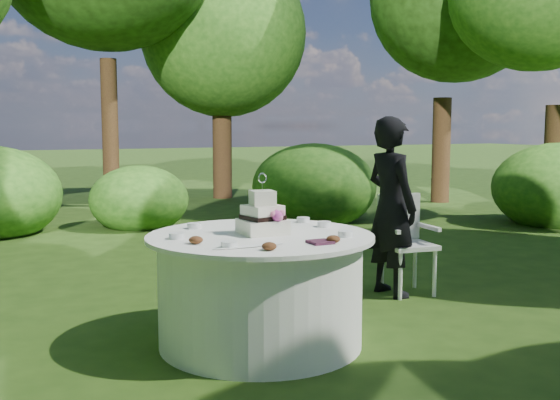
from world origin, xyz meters
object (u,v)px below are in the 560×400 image
object	(u,v)px
napkins	(320,242)
cake	(263,217)
table	(260,289)
chair	(404,236)
guest	(391,207)

from	to	relation	value
napkins	cake	world-z (taller)	cake
table	chair	xyz separation A→B (m)	(1.77, 0.75, 0.13)
chair	napkins	bearing A→B (deg)	-141.83
napkins	chair	size ratio (longest dim) A/B	0.16
chair	guest	bearing A→B (deg)	-171.80
napkins	chair	distance (m)	2.01
guest	cake	xyz separation A→B (m)	(-1.57, -0.71, 0.09)
napkins	chair	bearing A→B (deg)	38.17
cake	chair	bearing A→B (deg)	22.85
napkins	table	distance (m)	0.65
guest	chair	bearing A→B (deg)	-85.45
cake	table	bearing A→B (deg)	-149.21
guest	cake	distance (m)	1.72
guest	chair	world-z (taller)	guest
table	cake	xyz separation A→B (m)	(0.03, 0.02, 0.50)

